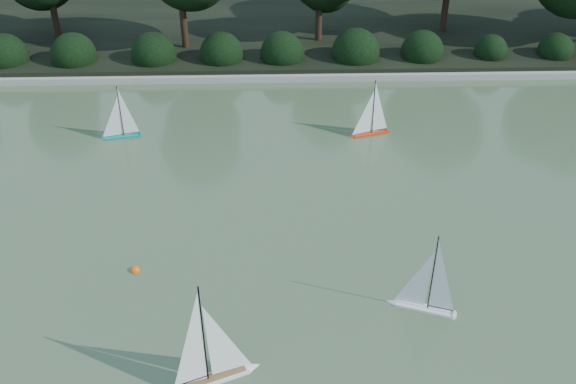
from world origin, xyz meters
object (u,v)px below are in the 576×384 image
(sailboat_white_a, at_px, (421,297))
(sailboat_white_b, at_px, (218,364))
(race_buoy, at_px, (135,271))
(sailboat_teal, at_px, (118,129))
(sailboat_orange, at_px, (368,126))

(sailboat_white_a, relative_size, sailboat_white_b, 0.84)
(sailboat_white_b, bearing_deg, race_buoy, 123.41)
(sailboat_white_a, xyz_separation_m, sailboat_white_b, (-3.10, -1.32, 0.04))
(sailboat_teal, height_order, race_buoy, sailboat_teal)
(sailboat_white_a, bearing_deg, sailboat_white_b, -156.96)
(sailboat_orange, bearing_deg, sailboat_white_a, -89.59)
(sailboat_white_a, xyz_separation_m, race_buoy, (-4.67, 1.06, -0.24))
(sailboat_white_b, distance_m, race_buoy, 2.86)
(sailboat_white_a, distance_m, sailboat_teal, 8.32)
(sailboat_white_b, distance_m, sailboat_orange, 7.80)
(sailboat_white_a, height_order, sailboat_teal, sailboat_white_a)
(sailboat_white_b, relative_size, sailboat_orange, 1.26)
(sailboat_white_a, height_order, sailboat_white_b, sailboat_white_b)
(race_buoy, bearing_deg, sailboat_white_a, -12.81)
(sailboat_white_b, bearing_deg, sailboat_white_a, 23.04)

